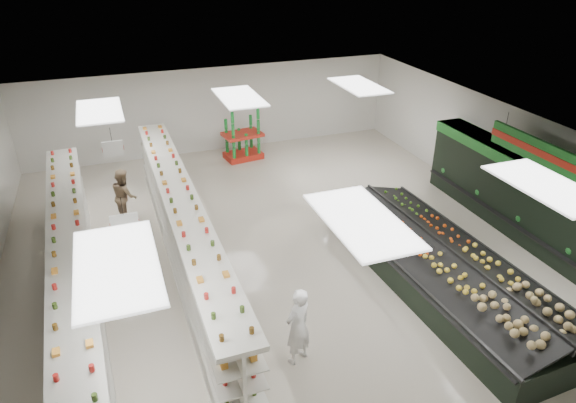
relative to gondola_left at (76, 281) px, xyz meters
name	(u,v)px	position (x,y,z in m)	size (l,w,h in m)	color
floor	(284,255)	(4.98, 0.69, -0.87)	(16.00, 16.00, 0.00)	beige
ceiling	(283,140)	(4.98, 0.69, 2.33)	(14.00, 16.00, 0.02)	white
wall_back	(214,110)	(4.98, 8.69, 0.73)	(14.00, 0.02, 3.20)	silver
wall_right	(511,163)	(11.98, 0.69, 0.73)	(0.02, 16.00, 3.20)	silver
produce_wall_case	(534,199)	(11.51, -0.81, 0.37)	(0.93, 8.00, 2.20)	black
aisle_sign_near	(125,224)	(1.18, -1.31, 1.88)	(0.52, 0.06, 0.75)	white
aisle_sign_far	(113,149)	(1.18, 2.69, 1.88)	(0.52, 0.06, 0.75)	white
hortifruti_banner	(537,151)	(11.23, -0.81, 1.78)	(0.12, 3.20, 0.95)	#1F7627
gondola_left	(76,281)	(0.00, 0.00, 0.00)	(1.34, 10.97, 1.90)	white
gondola_center	(184,233)	(2.51, 1.17, 0.01)	(0.92, 11.12, 1.93)	white
produce_island	(444,266)	(8.13, -1.78, -0.38)	(2.95, 7.33, 1.08)	black
soda_endcap	(243,136)	(5.75, 7.46, -0.01)	(1.52, 1.14, 1.78)	red
shopper_main	(298,326)	(3.98, -2.94, -0.03)	(0.61, 0.40, 1.69)	silver
shopper_background	(124,196)	(1.27, 3.97, -0.05)	(0.80, 0.49, 1.64)	tan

